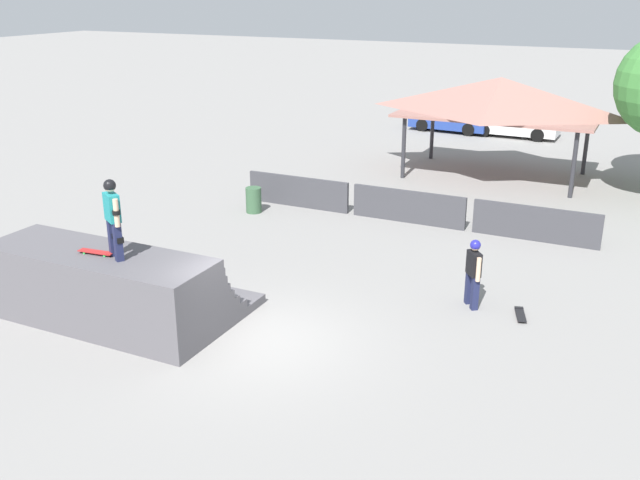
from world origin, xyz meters
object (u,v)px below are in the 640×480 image
at_px(bystander_walking, 474,268).
at_px(trash_bin, 254,200).
at_px(skater_on_deck, 113,214).
at_px(parked_car_blue, 450,119).
at_px(skateboard_on_deck, 98,252).
at_px(parked_car_white, 514,124).
at_px(skateboard_on_ground, 520,314).

height_order(bystander_walking, trash_bin, bystander_walking).
bearing_deg(skater_on_deck, parked_car_blue, 120.87).
xyz_separation_m(skater_on_deck, skateboard_on_deck, (-0.51, -0.02, -0.94)).
height_order(skater_on_deck, parked_car_blue, skater_on_deck).
bearing_deg(parked_car_white, trash_bin, -106.61).
relative_size(skater_on_deck, trash_bin, 2.04).
distance_m(skateboard_on_deck, parked_car_white, 25.59).
relative_size(skateboard_on_ground, parked_car_white, 0.18).
bearing_deg(parked_car_white, bystander_walking, -80.24).
bearing_deg(parked_car_blue, skateboard_on_ground, -65.61).
height_order(skater_on_deck, parked_car_white, skater_on_deck).
distance_m(skateboard_on_deck, skateboard_on_ground, 9.60).
bearing_deg(parked_car_blue, trash_bin, -92.76).
height_order(skateboard_on_deck, parked_car_white, skateboard_on_deck).
height_order(skateboard_on_ground, parked_car_white, parked_car_white).
distance_m(bystander_walking, parked_car_white, 20.94).
xyz_separation_m(skateboard_on_deck, parked_car_blue, (0.63, 25.19, -1.16)).
relative_size(skateboard_on_ground, parked_car_blue, 0.19).
bearing_deg(bystander_walking, skateboard_on_deck, 85.71).
bearing_deg(skateboard_on_ground, bystander_walking, 70.42).
xyz_separation_m(skateboard_on_deck, trash_bin, (-1.34, 8.71, -1.34)).
distance_m(skateboard_on_deck, trash_bin, 8.91).
xyz_separation_m(skater_on_deck, trash_bin, (-1.85, 8.69, -2.28)).
distance_m(skateboard_on_deck, parked_car_blue, 25.22).
xyz_separation_m(skateboard_on_ground, trash_bin, (-9.62, 4.18, 0.37)).
distance_m(bystander_walking, parked_car_blue, 21.61).
xyz_separation_m(trash_bin, parked_car_blue, (1.97, 16.48, 0.18)).
bearing_deg(skateboard_on_deck, skater_on_deck, -3.42).
bearing_deg(bystander_walking, trash_bin, 26.89).
xyz_separation_m(skateboard_on_ground, parked_car_blue, (-7.65, 20.66, 0.54)).
bearing_deg(skater_on_deck, skateboard_on_ground, 61.26).
height_order(skater_on_deck, bystander_walking, skater_on_deck).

